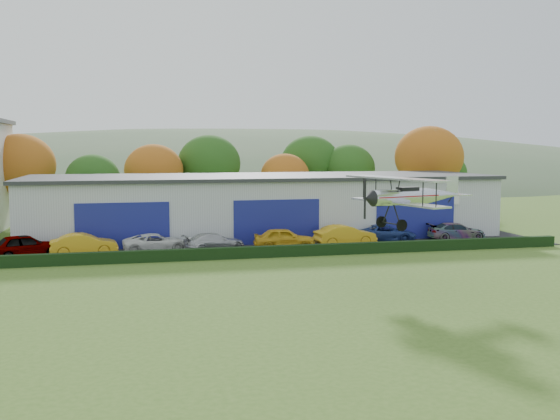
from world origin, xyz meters
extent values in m
plane|color=#41641F|center=(0.00, 0.00, 0.00)|extent=(300.00, 300.00, 0.00)
cube|color=black|center=(3.00, 21.00, 0.03)|extent=(48.00, 9.00, 0.05)
cube|color=black|center=(3.00, 16.20, 0.40)|extent=(46.00, 0.60, 0.80)
cube|color=#B2B7BC|center=(5.00, 28.00, 2.50)|extent=(40.00, 12.00, 5.00)
cube|color=#2D3033|center=(5.00, 28.00, 5.15)|extent=(40.60, 12.60, 0.30)
cube|color=navy|center=(-7.00, 21.95, 1.80)|extent=(7.00, 0.12, 3.60)
cube|color=navy|center=(5.00, 21.95, 1.80)|extent=(7.00, 0.12, 3.60)
cube|color=navy|center=(17.00, 21.95, 1.80)|extent=(7.00, 0.12, 3.60)
cylinder|color=#3D2614|center=(-17.00, 40.00, 1.57)|extent=(0.36, 0.36, 3.15)
ellipsoid|color=#B36016|center=(-17.00, 40.00, 6.03)|extent=(6.84, 6.84, 6.16)
cylinder|color=#3D2614|center=(-10.00, 38.00, 1.22)|extent=(0.36, 0.36, 2.45)
ellipsoid|color=#1E4C14|center=(-10.00, 38.00, 4.69)|extent=(5.32, 5.32, 4.79)
cylinder|color=#3D2614|center=(-4.00, 40.00, 1.40)|extent=(0.36, 0.36, 2.80)
ellipsoid|color=#B36016|center=(-4.00, 40.00, 5.36)|extent=(6.08, 6.08, 5.47)
cylinder|color=#3D2614|center=(2.00, 42.00, 1.57)|extent=(0.36, 0.36, 3.15)
ellipsoid|color=#1E4C14|center=(2.00, 42.00, 6.03)|extent=(6.84, 6.84, 6.16)
cylinder|color=#3D2614|center=(10.00, 40.00, 1.22)|extent=(0.36, 0.36, 2.45)
ellipsoid|color=#B36016|center=(10.00, 40.00, 4.69)|extent=(5.32, 5.32, 4.79)
cylinder|color=#3D2614|center=(18.00, 42.00, 1.40)|extent=(0.36, 0.36, 2.80)
ellipsoid|color=#1E4C14|center=(18.00, 42.00, 5.36)|extent=(6.08, 6.08, 5.47)
cylinder|color=#3D2614|center=(26.00, 38.00, 1.75)|extent=(0.36, 0.36, 3.50)
ellipsoid|color=#B36016|center=(26.00, 38.00, 6.70)|extent=(7.60, 7.60, 6.84)
cylinder|color=#3D2614|center=(30.00, 42.00, 1.22)|extent=(0.36, 0.36, 2.45)
ellipsoid|color=#1E4C14|center=(30.00, 42.00, 4.69)|extent=(5.32, 5.32, 4.79)
cylinder|color=#3D2614|center=(14.00, 44.00, 1.57)|extent=(0.36, 0.36, 3.15)
ellipsoid|color=#1E4C14|center=(14.00, 44.00, 6.03)|extent=(6.84, 6.84, 6.16)
ellipsoid|color=#4C6642|center=(20.00, 140.00, -15.40)|extent=(320.00, 196.00, 56.00)
ellipsoid|color=#4C6642|center=(90.00, 140.00, -9.90)|extent=(240.00, 126.00, 36.00)
imported|color=gray|center=(-13.68, 19.72, 0.88)|extent=(5.26, 3.66, 1.66)
imported|color=gold|center=(-9.70, 19.90, 0.82)|extent=(4.82, 2.06, 1.55)
imported|color=silver|center=(-4.59, 20.10, 0.73)|extent=(5.09, 2.76, 1.36)
imported|color=silver|center=(-0.38, 19.42, 0.73)|extent=(5.04, 3.13, 1.36)
imported|color=gold|center=(4.98, 19.31, 0.85)|extent=(4.90, 2.46, 1.60)
imported|color=gold|center=(10.07, 19.93, 0.85)|extent=(5.03, 2.23, 1.60)
imported|color=navy|center=(14.03, 21.24, 0.74)|extent=(5.37, 3.43, 1.38)
imported|color=gray|center=(20.23, 20.83, 0.75)|extent=(4.98, 2.43, 1.39)
cylinder|color=silver|center=(8.10, 4.98, 5.05)|extent=(3.85, 1.84, 0.89)
cone|color=silver|center=(10.95, 5.76, 5.05)|extent=(2.33, 1.43, 0.89)
cone|color=black|center=(6.05, 4.42, 5.05)|extent=(0.71, 0.99, 0.89)
cube|color=#AF0F0C|center=(8.38, 5.06, 5.10)|extent=(4.24, 1.96, 0.06)
cube|color=black|center=(8.57, 5.11, 5.46)|extent=(1.30, 0.88, 0.25)
cube|color=silver|center=(7.91, 4.93, 4.75)|extent=(3.06, 7.18, 0.10)
cube|color=silver|center=(7.72, 4.88, 6.09)|extent=(3.25, 7.58, 0.10)
cylinder|color=black|center=(8.15, 2.34, 5.43)|extent=(0.07, 0.07, 1.28)
cylinder|color=black|center=(9.01, 2.57, 5.43)|extent=(0.07, 0.07, 1.28)
cylinder|color=black|center=(6.80, 7.29, 5.43)|extent=(0.07, 0.07, 1.28)
cylinder|color=black|center=(7.66, 7.52, 5.43)|extent=(0.07, 0.07, 1.28)
cylinder|color=black|center=(7.81, 4.55, 5.74)|extent=(0.11, 0.22, 0.74)
cylinder|color=black|center=(7.63, 5.21, 5.74)|extent=(0.11, 0.22, 0.74)
cylinder|color=black|center=(7.64, 4.42, 4.21)|extent=(0.25, 0.68, 1.21)
cylinder|color=black|center=(7.42, 5.23, 4.21)|extent=(0.25, 0.68, 1.21)
cylinder|color=black|center=(7.53, 4.83, 3.62)|extent=(0.56, 1.83, 0.07)
cylinder|color=black|center=(7.76, 3.97, 3.62)|extent=(0.65, 0.30, 0.63)
cylinder|color=black|center=(7.29, 5.68, 3.62)|extent=(0.65, 0.30, 0.63)
cylinder|color=black|center=(11.62, 5.94, 4.80)|extent=(0.37, 0.15, 0.42)
cube|color=silver|center=(11.62, 5.94, 5.10)|extent=(1.53, 2.71, 0.06)
cube|color=silver|center=(11.71, 5.97, 5.59)|extent=(0.87, 0.29, 1.09)
cube|color=black|center=(5.79, 4.35, 5.05)|extent=(0.09, 0.13, 2.17)
camera|label=1|loc=(-6.26, -27.48, 7.79)|focal=40.92mm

